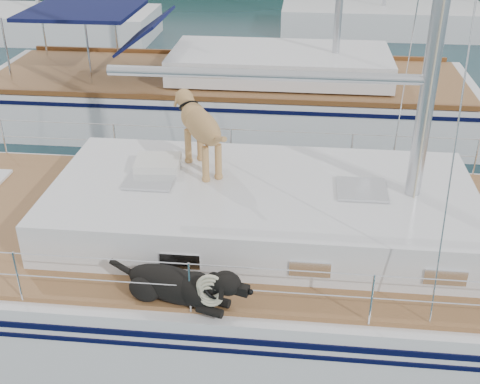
# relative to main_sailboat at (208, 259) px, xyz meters

# --- Properties ---
(ground) EXTENTS (120.00, 120.00, 0.00)m
(ground) POSITION_rel_main_sailboat_xyz_m (-0.09, 0.00, -0.68)
(ground) COLOR black
(ground) RESTS_ON ground
(main_sailboat) EXTENTS (12.00, 3.88, 14.01)m
(main_sailboat) POSITION_rel_main_sailboat_xyz_m (0.00, 0.00, 0.00)
(main_sailboat) COLOR silver
(main_sailboat) RESTS_ON ground
(neighbor_sailboat) EXTENTS (11.00, 3.50, 13.30)m
(neighbor_sailboat) POSITION_rel_main_sailboat_xyz_m (-0.46, 6.59, -0.05)
(neighbor_sailboat) COLOR silver
(neighbor_sailboat) RESTS_ON ground
(bg_boat_west) EXTENTS (8.00, 3.00, 11.65)m
(bg_boat_west) POSITION_rel_main_sailboat_xyz_m (-8.09, 14.00, -0.23)
(bg_boat_west) COLOR silver
(bg_boat_west) RESTS_ON ground
(bg_boat_center) EXTENTS (7.20, 3.00, 11.65)m
(bg_boat_center) POSITION_rel_main_sailboat_xyz_m (3.91, 16.00, -0.23)
(bg_boat_center) COLOR silver
(bg_boat_center) RESTS_ON ground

